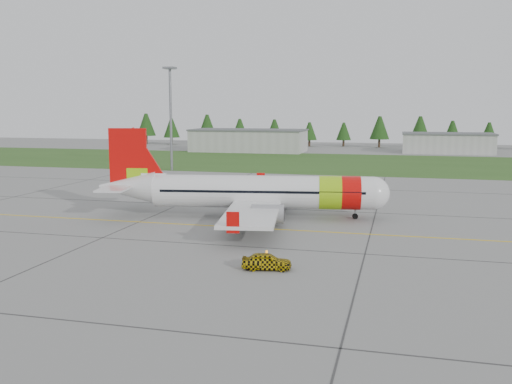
# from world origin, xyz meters

# --- Properties ---
(ground) EXTENTS (320.00, 320.00, 0.00)m
(ground) POSITION_xyz_m (0.00, 0.00, 0.00)
(ground) COLOR gray
(ground) RESTS_ON ground
(aircraft) EXTENTS (33.31, 31.05, 10.14)m
(aircraft) POSITION_xyz_m (-3.28, 13.89, 2.92)
(aircraft) COLOR silver
(aircraft) RESTS_ON ground
(follow_me_car) EXTENTS (1.58, 1.77, 3.88)m
(follow_me_car) POSITION_xyz_m (2.88, -6.63, 1.94)
(follow_me_car) COLOR yellow
(follow_me_car) RESTS_ON ground
(service_van) EXTENTS (1.58, 1.52, 3.90)m
(service_van) POSITION_xyz_m (-36.81, 52.36, 1.95)
(service_van) COLOR silver
(service_van) RESTS_ON ground
(grass_strip) EXTENTS (320.00, 50.00, 0.03)m
(grass_strip) POSITION_xyz_m (0.00, 82.00, 0.01)
(grass_strip) COLOR #30561E
(grass_strip) RESTS_ON ground
(taxi_guideline) EXTENTS (120.00, 0.25, 0.02)m
(taxi_guideline) POSITION_xyz_m (0.00, 8.00, 0.01)
(taxi_guideline) COLOR gold
(taxi_guideline) RESTS_ON ground
(hangar_west) EXTENTS (32.00, 14.00, 6.00)m
(hangar_west) POSITION_xyz_m (-30.00, 110.00, 3.00)
(hangar_west) COLOR #A8A8A3
(hangar_west) RESTS_ON ground
(hangar_east) EXTENTS (24.00, 12.00, 5.20)m
(hangar_east) POSITION_xyz_m (25.00, 118.00, 2.60)
(hangar_east) COLOR #A8A8A3
(hangar_east) RESTS_ON ground
(floodlight_mast) EXTENTS (0.50, 0.50, 20.00)m
(floodlight_mast) POSITION_xyz_m (-32.00, 58.00, 10.00)
(floodlight_mast) COLOR slate
(floodlight_mast) RESTS_ON ground
(treeline) EXTENTS (160.00, 8.00, 10.00)m
(treeline) POSITION_xyz_m (0.00, 138.00, 5.00)
(treeline) COLOR #1C3F14
(treeline) RESTS_ON ground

